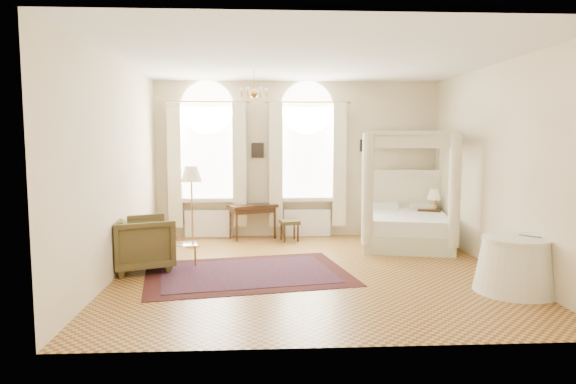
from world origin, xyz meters
name	(u,v)px	position (x,y,z in m)	size (l,w,h in m)	color
ground	(311,271)	(0.00, 0.00, 0.00)	(6.00, 6.00, 0.00)	#AF7E32
room_walls	(312,146)	(0.00, 0.00, 1.98)	(6.00, 6.00, 6.00)	beige
window_left	(208,168)	(-1.90, 2.87, 1.49)	(1.62, 0.27, 3.29)	white
window_right	(307,167)	(0.20, 2.87, 1.49)	(1.62, 0.27, 3.29)	white
chandelier	(254,92)	(-0.90, 1.20, 2.91)	(0.51, 0.45, 0.50)	#AF7B3A
wall_pictures	(302,148)	(0.09, 2.97, 1.89)	(2.54, 0.03, 0.39)	black
canopy_bed	(406,220)	(2.07, 1.89, 0.51)	(2.07, 2.36, 2.23)	beige
nightstand	(429,224)	(2.70, 2.40, 0.32)	(0.45, 0.41, 0.65)	#3D2310
nightstand_lamp	(434,196)	(2.80, 2.45, 0.92)	(0.28, 0.28, 0.41)	#AF7B3A
writing_desk	(253,210)	(-0.96, 2.70, 0.62)	(1.08, 0.83, 0.72)	#3D2310
laptop	(261,205)	(-0.79, 2.58, 0.74)	(0.33, 0.21, 0.03)	black
stool	(290,224)	(-0.20, 2.42, 0.36)	(0.44, 0.44, 0.43)	#3F331B
armchair	(142,243)	(-2.70, 0.23, 0.43)	(0.92, 0.95, 0.86)	#4A3F20
coffee_table	(181,246)	(-2.12, 0.46, 0.34)	(0.60, 0.46, 0.37)	white
floor_lamp	(191,178)	(-2.12, 1.94, 1.34)	(0.40, 0.40, 1.57)	#AF7B3A
oriental_rug	(247,273)	(-1.01, -0.10, 0.01)	(3.45, 2.75, 0.01)	#3A0F0E
side_table	(516,265)	(2.70, -1.24, 0.37)	(1.11, 1.11, 0.76)	white
book	(529,236)	(2.88, -1.22, 0.77)	(0.21, 0.29, 0.03)	black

